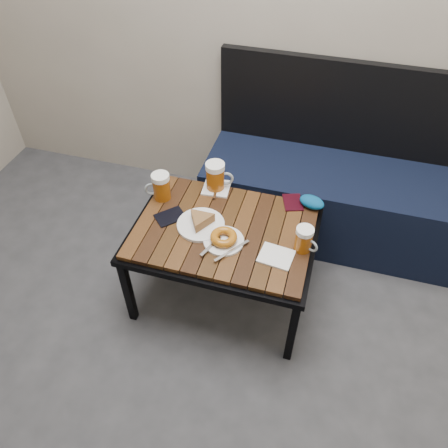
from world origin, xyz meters
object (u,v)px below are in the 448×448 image
(bench, at_px, (331,194))
(beer_mug_left, at_px, (161,186))
(beer_mug_right, at_px, (304,239))
(passport_burgundy, at_px, (293,202))
(plate_pie, at_px, (201,222))
(plate_bagel, at_px, (224,239))
(beer_mug_centre, at_px, (216,176))
(knit_pouch, at_px, (312,202))
(cafe_table, at_px, (224,235))
(passport_navy, at_px, (170,217))

(bench, bearing_deg, beer_mug_left, -147.94)
(beer_mug_right, xyz_separation_m, passport_burgundy, (-0.09, 0.29, -0.06))
(plate_pie, height_order, plate_bagel, plate_pie)
(beer_mug_centre, height_order, plate_pie, beer_mug_centre)
(plate_bagel, relative_size, passport_burgundy, 1.82)
(plate_pie, height_order, knit_pouch, plate_pie)
(bench, height_order, beer_mug_right, bench)
(beer_mug_left, distance_m, beer_mug_right, 0.73)
(bench, xyz_separation_m, plate_pie, (-0.56, -0.64, 0.22))
(beer_mug_right, bearing_deg, passport_burgundy, 134.33)
(beer_mug_left, distance_m, knit_pouch, 0.72)
(bench, height_order, beer_mug_centre, bench)
(beer_mug_left, relative_size, beer_mug_centre, 0.92)
(beer_mug_centre, xyz_separation_m, plate_pie, (0.01, -0.27, -0.05))
(beer_mug_left, relative_size, plate_pie, 0.63)
(bench, height_order, cafe_table, bench)
(passport_burgundy, bearing_deg, beer_mug_left, 174.03)
(cafe_table, height_order, plate_bagel, plate_bagel)
(beer_mug_centre, xyz_separation_m, beer_mug_right, (0.48, -0.29, -0.01))
(bench, height_order, plate_bagel, bench)
(beer_mug_left, height_order, knit_pouch, beer_mug_left)
(beer_mug_centre, relative_size, passport_navy, 1.14)
(passport_burgundy, distance_m, knit_pouch, 0.09)
(bench, height_order, knit_pouch, bench)
(beer_mug_right, relative_size, passport_navy, 0.92)
(cafe_table, xyz_separation_m, passport_burgundy, (0.27, 0.26, 0.05))
(plate_pie, xyz_separation_m, passport_burgundy, (0.38, 0.27, -0.02))
(bench, distance_m, plate_pie, 0.87)
(beer_mug_centre, relative_size, plate_pie, 0.69)
(beer_mug_right, distance_m, passport_burgundy, 0.31)
(cafe_table, height_order, beer_mug_left, beer_mug_left)
(passport_navy, distance_m, passport_burgundy, 0.59)
(beer_mug_left, bearing_deg, knit_pouch, 170.28)
(beer_mug_centre, relative_size, beer_mug_right, 1.24)
(plate_bagel, bearing_deg, cafe_table, 105.04)
(cafe_table, relative_size, plate_pie, 3.85)
(bench, distance_m, passport_navy, 0.97)
(passport_burgundy, bearing_deg, knit_pouch, -18.50)
(knit_pouch, bearing_deg, plate_bagel, -134.65)
(passport_burgundy, bearing_deg, passport_navy, -172.68)
(plate_pie, relative_size, plate_bagel, 0.98)
(beer_mug_left, relative_size, passport_navy, 1.04)
(beer_mug_left, relative_size, beer_mug_right, 1.14)
(cafe_table, distance_m, beer_mug_left, 0.39)
(beer_mug_right, xyz_separation_m, plate_pie, (-0.47, 0.01, -0.04))
(plate_pie, distance_m, passport_burgundy, 0.47)
(plate_bagel, height_order, passport_burgundy, plate_bagel)
(beer_mug_right, height_order, plate_pie, beer_mug_right)
(bench, bearing_deg, knit_pouch, -103.97)
(beer_mug_centre, height_order, plate_bagel, beer_mug_centre)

